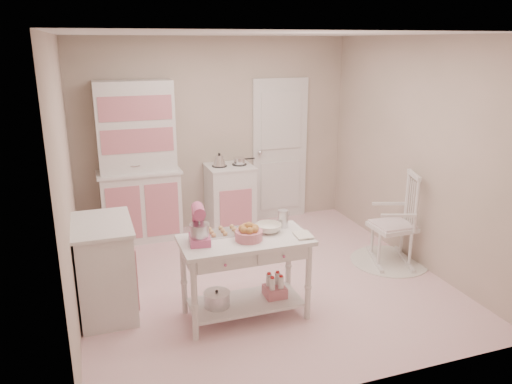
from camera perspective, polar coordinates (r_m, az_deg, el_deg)
room_shell at (r=5.08m, az=0.66°, el=6.83°), size 3.84×3.84×2.62m
door at (r=7.25m, az=2.74°, el=4.82°), size 0.82×0.05×2.04m
hutch at (r=6.57m, az=-13.31°, el=3.29°), size 1.06×0.50×2.08m
stove at (r=6.89m, az=-2.99°, el=-0.64°), size 0.62×0.57×0.92m
base_cabinet at (r=5.02m, az=-16.81°, el=-8.31°), size 0.54×0.84×0.92m
lace_rug at (r=6.25m, az=14.99°, el=-7.61°), size 0.92×0.92×0.01m
rocking_chair at (r=6.05m, az=15.38°, el=-2.91°), size 0.68×0.83×1.10m
work_table at (r=4.76m, az=-1.23°, el=-9.76°), size 1.20×0.60×0.80m
stand_mixer at (r=4.45m, az=-6.52°, el=-3.83°), size 0.23×0.30×0.34m
cookie_tray at (r=4.71m, az=-3.68°, el=-4.65°), size 0.34×0.24×0.02m
bread_basket at (r=4.54m, az=-0.83°, el=-4.98°), size 0.25×0.25×0.09m
mixing_bowl at (r=4.73m, az=1.44°, el=-4.13°), size 0.25×0.25×0.08m
metal_pitcher at (r=4.85m, az=3.11°, el=-3.05°), size 0.10×0.10×0.17m
recipe_book at (r=4.64m, az=4.52°, el=-5.02°), size 0.17×0.22×0.02m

